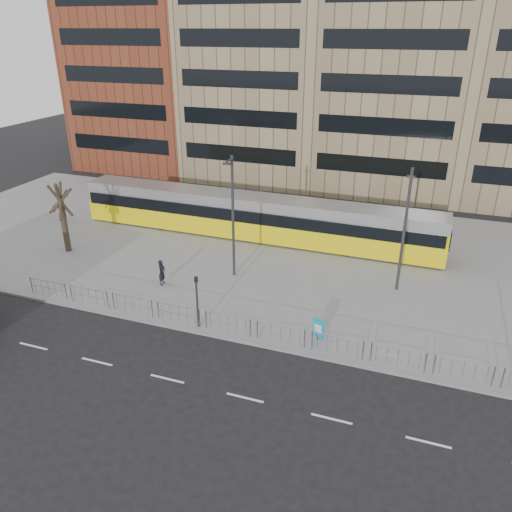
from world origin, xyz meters
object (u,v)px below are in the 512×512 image
(traffic_light_west, at_px, (197,295))
(tram, at_px, (254,217))
(lamp_post_west, at_px, (233,213))
(bare_tree, at_px, (57,180))
(ad_panel, at_px, (318,329))
(pedestrian, at_px, (162,272))
(lamp_post_east, at_px, (405,226))

(traffic_light_west, bearing_deg, tram, 105.26)
(lamp_post_west, xyz_separation_m, bare_tree, (-13.15, -0.41, 1.03))
(ad_panel, distance_m, lamp_post_west, 9.83)
(bare_tree, bearing_deg, ad_panel, -14.71)
(lamp_post_west, relative_size, bare_tree, 1.07)
(lamp_post_west, bearing_deg, ad_panel, -38.83)
(ad_panel, bearing_deg, tram, 146.51)
(pedestrian, height_order, lamp_post_west, lamp_post_west)
(pedestrian, bearing_deg, lamp_post_east, -76.48)
(traffic_light_west, height_order, bare_tree, bare_tree)
(ad_panel, relative_size, bare_tree, 0.18)
(lamp_post_east, height_order, bare_tree, lamp_post_east)
(ad_panel, distance_m, pedestrian, 11.39)
(traffic_light_west, height_order, lamp_post_west, lamp_post_west)
(lamp_post_east, bearing_deg, ad_panel, -114.97)
(tram, relative_size, lamp_post_west, 3.55)
(pedestrian, relative_size, traffic_light_west, 0.55)
(pedestrian, xyz_separation_m, traffic_light_west, (4.37, -3.77, 1.12))
(traffic_light_west, distance_m, bare_tree, 15.35)
(lamp_post_west, distance_m, lamp_post_east, 10.64)
(tram, height_order, lamp_post_east, lamp_post_east)
(pedestrian, bearing_deg, lamp_post_west, -57.93)
(tram, relative_size, traffic_light_west, 9.29)
(tram, height_order, lamp_post_west, lamp_post_west)
(traffic_light_west, xyz_separation_m, lamp_post_east, (10.03, 8.11, 2.34))
(traffic_light_west, bearing_deg, lamp_post_west, 103.20)
(pedestrian, distance_m, lamp_post_east, 15.43)
(tram, xyz_separation_m, lamp_post_west, (1.00, -6.76, 2.73))
(tram, xyz_separation_m, pedestrian, (-2.88, -9.51, -0.85))
(tram, relative_size, bare_tree, 3.80)
(tram, xyz_separation_m, ad_panel, (8.11, -12.49, -0.91))
(lamp_post_east, bearing_deg, pedestrian, -163.23)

